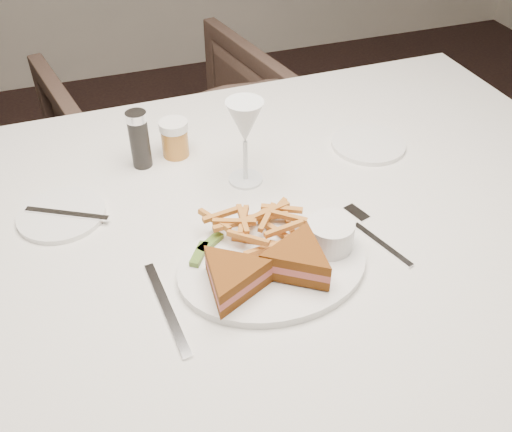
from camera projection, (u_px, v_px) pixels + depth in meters
name	position (u px, v px, depth m)	size (l,w,h in m)	color
table	(249.00, 348.00, 1.29)	(1.54, 1.02, 0.75)	silver
chair_far	(172.00, 144.00, 1.97)	(0.70, 0.66, 0.72)	#47342B
table_setting	(252.00, 219.00, 0.99)	(0.81, 0.59, 0.18)	white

